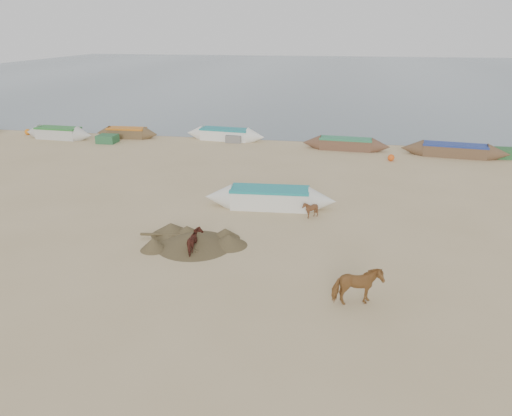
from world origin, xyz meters
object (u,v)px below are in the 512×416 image
Objects in this scene: near_canoe at (270,198)px; calf_right at (196,242)px; calf_front at (310,209)px; cow_adult at (357,286)px.

calf_right is at bearing -112.86° from near_canoe.
calf_front is 6.15m from calf_right.
near_canoe is (-4.09, 8.40, -0.15)m from cow_adult.
calf_front is 2.29m from near_canoe.
calf_front is 0.13× the size of near_canoe.
near_canoe is at bearing -48.51° from calf_right.
calf_front is (-2.05, 7.37, -0.24)m from cow_adult.
near_canoe is at bearing -119.41° from calf_front.
calf_right is 0.15× the size of near_canoe.
cow_adult is 6.66m from calf_right.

